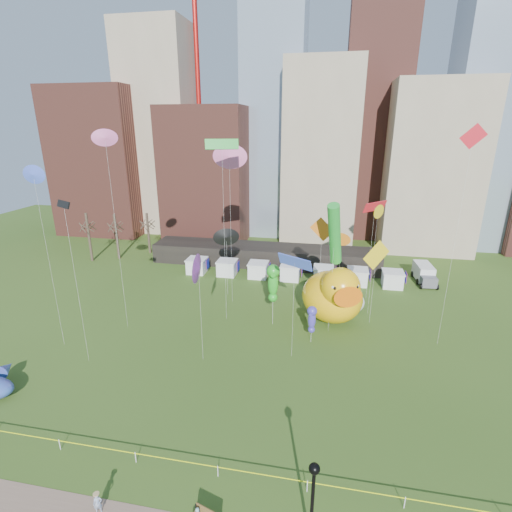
% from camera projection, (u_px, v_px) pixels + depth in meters
% --- Properties ---
extents(ground, '(160.00, 160.00, 0.00)m').
position_uv_depth(ground, '(218.00, 476.00, 26.07)').
color(ground, '#335119').
rests_on(ground, ground).
extents(skyline, '(101.00, 23.00, 68.00)m').
position_uv_depth(skyline, '(313.00, 131.00, 75.47)').
color(skyline, brown).
rests_on(skyline, ground).
extents(pavilion, '(38.00, 6.00, 3.20)m').
position_uv_depth(pavilion, '(265.00, 255.00, 65.29)').
color(pavilion, black).
rests_on(pavilion, ground).
extents(vendor_tents, '(33.24, 2.80, 2.40)m').
position_uv_depth(vendor_tents, '(290.00, 273.00, 58.98)').
color(vendor_tents, white).
rests_on(vendor_tents, ground).
extents(bare_trees, '(8.44, 6.44, 8.50)m').
position_uv_depth(bare_trees, '(117.00, 236.00, 67.87)').
color(bare_trees, '#382B21').
rests_on(bare_trees, ground).
extents(caution_tape, '(50.00, 0.06, 0.90)m').
position_uv_depth(caution_tape, '(218.00, 469.00, 25.85)').
color(caution_tape, white).
rests_on(caution_tape, ground).
extents(big_duck, '(9.40, 10.71, 7.52)m').
position_uv_depth(big_duck, '(334.00, 294.00, 45.74)').
color(big_duck, '#FFB80D').
rests_on(big_duck, ground).
extents(small_duck, '(3.45, 4.44, 3.31)m').
position_uv_depth(small_duck, '(352.00, 301.00, 48.47)').
color(small_duck, white).
rests_on(small_duck, ground).
extents(seahorse_green, '(1.73, 2.07, 7.57)m').
position_uv_depth(seahorse_green, '(273.00, 280.00, 44.20)').
color(seahorse_green, silver).
rests_on(seahorse_green, ground).
extents(seahorse_purple, '(1.20, 1.44, 4.36)m').
position_uv_depth(seahorse_purple, '(312.00, 317.00, 41.19)').
color(seahorse_purple, silver).
rests_on(seahorse_purple, ground).
extents(lamppost, '(0.62, 0.62, 5.92)m').
position_uv_depth(lamppost, '(313.00, 495.00, 20.78)').
color(lamppost, black).
rests_on(lamppost, footpath).
extents(box_truck, '(2.77, 6.17, 2.56)m').
position_uv_depth(box_truck, '(424.00, 273.00, 58.06)').
color(box_truck, white).
rests_on(box_truck, ground).
extents(woman, '(0.63, 0.54, 1.46)m').
position_uv_depth(woman, '(98.00, 504.00, 23.39)').
color(woman, white).
rests_on(woman, footpath).
extents(kite_0, '(3.14, 3.33, 13.47)m').
position_uv_depth(kite_0, '(375.00, 207.00, 48.35)').
color(kite_0, silver).
rests_on(kite_0, ground).
extents(kite_1, '(2.97, 0.71, 20.47)m').
position_uv_depth(kite_1, '(229.00, 157.00, 45.76)').
color(kite_1, silver).
rests_on(kite_1, ground).
extents(kite_2, '(2.28, 1.19, 9.58)m').
position_uv_depth(kite_2, '(226.00, 237.00, 51.13)').
color(kite_2, silver).
rests_on(kite_2, ground).
extents(kite_3, '(2.17, 4.52, 15.23)m').
position_uv_depth(kite_3, '(335.00, 235.00, 40.80)').
color(kite_3, silver).
rests_on(kite_3, ground).
extents(kite_4, '(3.03, 1.80, 10.34)m').
position_uv_depth(kite_4, '(376.00, 256.00, 43.56)').
color(kite_4, silver).
rests_on(kite_4, ground).
extents(kite_5, '(3.47, 2.37, 10.86)m').
position_uv_depth(kite_5, '(295.00, 262.00, 36.37)').
color(kite_5, silver).
rests_on(kite_5, ground).
extents(kite_6, '(2.86, 0.31, 12.59)m').
position_uv_depth(kite_6, '(322.00, 230.00, 44.38)').
color(kite_6, silver).
rests_on(kite_6, ground).
extents(kite_7, '(0.64, 2.62, 11.22)m').
position_uv_depth(kite_7, '(198.00, 269.00, 35.77)').
color(kite_7, silver).
rests_on(kite_7, ground).
extents(kite_8, '(2.31, 0.23, 22.75)m').
position_uv_depth(kite_8, '(472.00, 144.00, 35.01)').
color(kite_8, silver).
rests_on(kite_8, ground).
extents(kite_9, '(1.46, 1.26, 22.22)m').
position_uv_depth(kite_9, '(105.00, 139.00, 38.47)').
color(kite_9, silver).
rests_on(kite_9, ground).
extents(kite_10, '(1.95, 1.27, 16.28)m').
position_uv_depth(kite_10, '(64.00, 207.00, 33.81)').
color(kite_10, silver).
rests_on(kite_10, ground).
extents(kite_11, '(3.49, 1.72, 21.18)m').
position_uv_depth(kite_11, '(222.00, 145.00, 40.67)').
color(kite_11, silver).
rests_on(kite_11, ground).
extents(kite_12, '(1.04, 1.46, 13.89)m').
position_uv_depth(kite_12, '(378.00, 212.00, 44.45)').
color(kite_12, silver).
rests_on(kite_12, ground).
extents(kite_13, '(1.78, 0.41, 19.06)m').
position_uv_depth(kite_13, '(33.00, 175.00, 35.91)').
color(kite_13, silver).
rests_on(kite_13, ground).
extents(kite_14, '(1.48, 0.65, 10.94)m').
position_uv_depth(kite_14, '(341.00, 239.00, 44.02)').
color(kite_14, silver).
rests_on(kite_14, ground).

